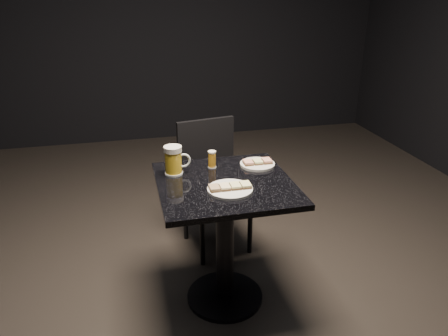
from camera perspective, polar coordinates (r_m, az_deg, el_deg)
The scene contains 9 objects.
floor at distance 2.68m, azimuth 0.10°, elevation -16.55°, with size 6.00×6.00×0.00m, color black.
plate_large at distance 2.18m, azimuth 0.80°, elevation -2.81°, with size 0.23×0.23×0.01m, color silver.
plate_small at distance 2.48m, azimuth 4.38°, elevation 0.49°, with size 0.20×0.20×0.01m, color silver.
table at distance 2.39m, azimuth 0.11°, elevation -7.10°, with size 0.70×0.70×0.75m.
beer_mug at distance 2.36m, azimuth -6.57°, elevation 1.02°, with size 0.14×0.10×0.16m.
beer_tumbler at distance 2.43m, azimuth -1.58°, elevation 1.13°, with size 0.05×0.05×0.10m.
chair at distance 2.95m, azimuth -1.50°, elevation -1.15°, with size 0.47×0.47×0.87m.
canapes_on_plate_large at distance 2.17m, azimuth 0.80°, elevation -2.42°, with size 0.21×0.07×0.02m.
canapes_on_plate_small at distance 2.48m, azimuth 4.39°, elevation 0.84°, with size 0.16×0.07×0.02m.
Camera 1 is at (-0.48, -2.01, 1.70)m, focal length 35.00 mm.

